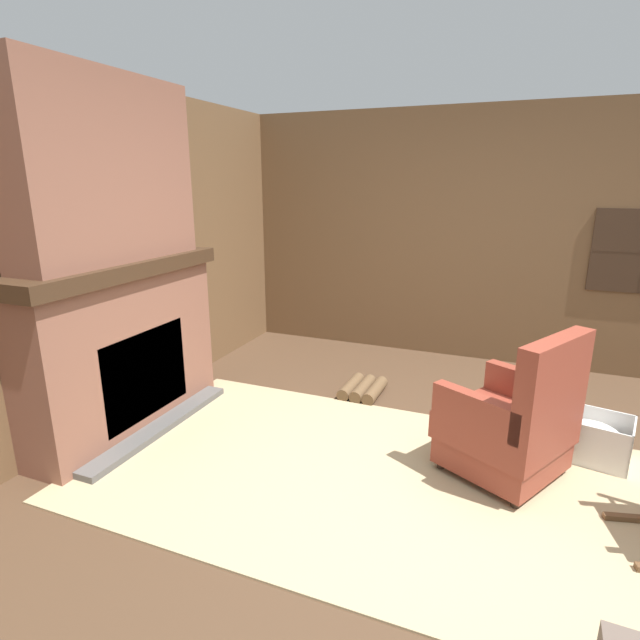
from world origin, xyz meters
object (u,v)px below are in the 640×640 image
object	(u,v)px
laundry_basket	(591,437)
storage_case	(150,243)
oil_lamp_vase	(39,258)
armchair	(511,425)
firewood_stack	(363,389)
decorative_plate_on_mantel	(99,242)

from	to	relation	value
laundry_basket	storage_case	world-z (taller)	storage_case
oil_lamp_vase	laundry_basket	bearing A→B (deg)	22.46
armchair	storage_case	size ratio (longest dim) A/B	4.29
armchair	firewood_stack	size ratio (longest dim) A/B	2.21
laundry_basket	decorative_plate_on_mantel	world-z (taller)	decorative_plate_on_mantel
laundry_basket	oil_lamp_vase	world-z (taller)	oil_lamp_vase
armchair	oil_lamp_vase	world-z (taller)	oil_lamp_vase
firewood_stack	storage_case	bearing A→B (deg)	-152.88
firewood_stack	laundry_basket	distance (m)	1.81
decorative_plate_on_mantel	storage_case	bearing A→B (deg)	87.69
armchair	laundry_basket	size ratio (longest dim) A/B	1.79
oil_lamp_vase	decorative_plate_on_mantel	size ratio (longest dim) A/B	0.99
decorative_plate_on_mantel	oil_lamp_vase	bearing A→B (deg)	-87.70
armchair	laundry_basket	distance (m)	0.71
storage_case	decorative_plate_on_mantel	xyz separation A→B (m)	(-0.02, -0.50, 0.06)
armchair	storage_case	world-z (taller)	storage_case
laundry_basket	oil_lamp_vase	distance (m)	3.78
oil_lamp_vase	decorative_plate_on_mantel	xyz separation A→B (m)	(-0.02, 0.50, 0.04)
firewood_stack	storage_case	world-z (taller)	storage_case
oil_lamp_vase	storage_case	distance (m)	1.00
armchair	laundry_basket	xyz separation A→B (m)	(0.51, 0.44, -0.20)
firewood_stack	storage_case	xyz separation A→B (m)	(-1.54, -0.79, 1.31)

